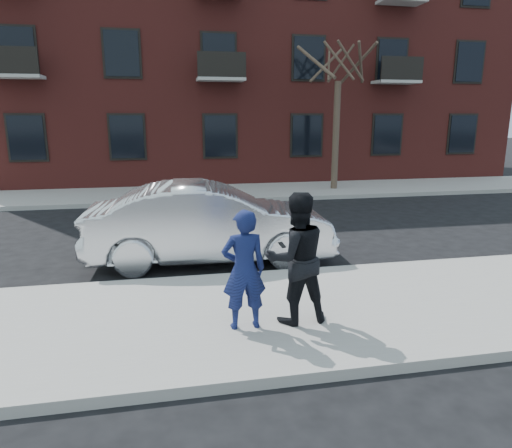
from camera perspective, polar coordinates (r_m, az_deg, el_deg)
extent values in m
plane|color=black|center=(7.53, 6.94, -10.64)|extent=(100.00, 100.00, 0.00)
cube|color=gray|center=(7.28, 7.58, -10.88)|extent=(50.00, 3.50, 0.15)
cube|color=#999691|center=(8.88, 3.87, -6.23)|extent=(50.00, 0.10, 0.15)
cube|color=gray|center=(18.15, -4.05, 3.94)|extent=(50.00, 3.50, 0.15)
cube|color=#999691|center=(16.39, -3.26, 2.93)|extent=(50.00, 0.10, 0.15)
cube|color=maroon|center=(25.05, -1.51, 20.18)|extent=(24.00, 10.00, 12.00)
cube|color=black|center=(20.19, -26.76, 9.59)|extent=(1.30, 0.06, 1.70)
cube|color=black|center=(20.41, 6.37, 10.95)|extent=(1.30, 0.06, 1.70)
cube|color=black|center=(23.81, 24.40, 10.20)|extent=(1.30, 0.06, 1.70)
cube|color=black|center=(20.30, -27.76, 18.60)|extent=(1.30, 0.06, 1.70)
cube|color=black|center=(20.53, 6.61, 19.91)|extent=(1.30, 0.06, 1.70)
cube|color=black|center=(23.91, 25.17, 17.85)|extent=(1.30, 0.06, 1.70)
cylinder|color=#382A21|center=(18.77, 9.95, 10.77)|extent=(0.26, 0.26, 4.20)
imported|color=silver|center=(9.67, -5.70, 0.12)|extent=(5.19, 1.99, 1.69)
imported|color=navy|center=(6.28, -1.52, -5.75)|extent=(0.63, 0.42, 1.69)
cube|color=black|center=(6.36, -2.38, -1.90)|extent=(0.07, 0.13, 0.08)
imported|color=black|center=(6.47, 5.04, -4.28)|extent=(0.98, 0.80, 1.89)
cube|color=black|center=(6.54, 3.27, -2.62)|extent=(0.10, 0.15, 0.06)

